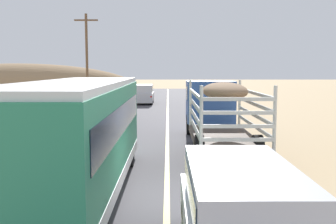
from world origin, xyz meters
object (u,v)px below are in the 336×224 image
object	(u,v)px
bus	(79,134)
boulder_near_shoulder	(50,112)
livestock_truck	(215,106)
power_pole_mid	(87,57)
car_far	(144,93)
suv_near	(241,214)

from	to	relation	value
bus	boulder_near_shoulder	distance (m)	20.41
livestock_truck	bus	distance (m)	9.44
boulder_near_shoulder	power_pole_mid	bearing A→B (deg)	77.90
car_far	boulder_near_shoulder	world-z (taller)	car_far
suv_near	bus	size ratio (longest dim) A/B	0.46
suv_near	power_pole_mid	xyz separation A→B (m)	(-8.87, 30.72, 3.54)
car_far	power_pole_mid	size ratio (longest dim) A/B	0.53
boulder_near_shoulder	livestock_truck	bearing A→B (deg)	-44.15
power_pole_mid	bus	bearing A→B (deg)	-79.06
livestock_truck	power_pole_mid	size ratio (longest dim) A/B	1.12
suv_near	boulder_near_shoulder	bearing A→B (deg)	113.86
car_far	power_pole_mid	bearing A→B (deg)	-150.83
livestock_truck	car_far	xyz separation A→B (m)	(-4.73, 21.16, -0.70)
suv_near	car_far	distance (m)	33.81
livestock_truck	car_far	world-z (taller)	livestock_truck
car_far	power_pole_mid	world-z (taller)	power_pole_mid
suv_near	car_far	bearing A→B (deg)	96.30
boulder_near_shoulder	bus	bearing A→B (deg)	-70.94
suv_near	boulder_near_shoulder	distance (m)	25.75
bus	car_far	xyz separation A→B (m)	(0.05, 29.30, -0.66)
livestock_truck	car_far	distance (m)	21.69
suv_near	boulder_near_shoulder	size ratio (longest dim) A/B	4.86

